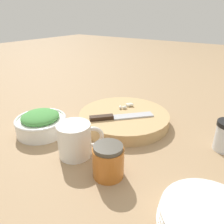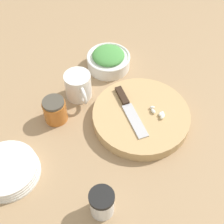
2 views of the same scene
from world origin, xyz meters
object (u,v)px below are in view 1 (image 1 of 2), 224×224
Objects in this scene: plate_stack at (209,221)px; garlic_cloves at (127,106)px; cutting_board at (124,118)px; honey_jar at (108,161)px; herb_bowl at (41,123)px; chef_knife at (118,117)px; coffee_mug at (76,140)px.

garlic_cloves is at bearing -40.97° from plate_stack.
honey_jar is (-0.11, 0.25, 0.02)m from cutting_board.
garlic_cloves is at bearing -122.42° from herb_bowl.
cutting_board is at bearing 137.49° from chef_knife.
chef_knife reaches higher than plate_stack.
coffee_mug is (0.01, 0.19, 0.00)m from chef_knife.
coffee_mug is 1.31× the size of honey_jar.
honey_jar is (-0.12, 0.02, -0.01)m from coffee_mug.
cutting_board is 1.69× the size of plate_stack.
herb_bowl is at bearing -6.14° from plate_stack.
chef_knife is 1.09× the size of herb_bowl.
cutting_board is 0.44m from plate_stack.
garlic_cloves is 0.54× the size of coffee_mug.
plate_stack is (-0.53, 0.06, -0.02)m from herb_bowl.
herb_bowl is 0.88× the size of plate_stack.
coffee_mug is at bearing -49.95° from chef_knife.
coffee_mug is at bearing 88.32° from cutting_board.
chef_knife is at bearing -93.07° from coffee_mug.
herb_bowl reaches higher than chef_knife.
chef_knife is 1.60× the size of coffee_mug.
coffee_mug reaches higher than honey_jar.
chef_knife is at bearing 103.06° from garlic_cloves.
coffee_mug is 0.59× the size of plate_stack.
coffee_mug reaches higher than garlic_cloves.
coffee_mug is (0.01, 0.24, 0.03)m from cutting_board.
garlic_cloves is 0.36× the size of herb_bowl.
coffee_mug reaches higher than plate_stack.
plate_stack is (-0.35, 0.27, 0.00)m from cutting_board.
cutting_board is 0.28m from herb_bowl.
honey_jar is at bearing 171.77° from coffee_mug.
plate_stack is 0.23m from honey_jar.
cutting_board is at bearing 110.12° from garlic_cloves.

